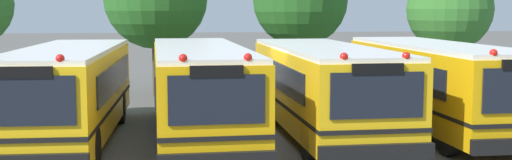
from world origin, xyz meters
The scene contains 6 objects.
ground_plane centered at (0.00, 0.00, 0.00)m, with size 160.00×160.00×0.00m, color #595651.
school_bus_0 centered at (-5.26, -0.27, 1.42)m, with size 2.66×9.39×2.71m.
school_bus_1 centered at (-1.74, -0.22, 1.43)m, with size 2.74×10.17×2.72m.
school_bus_2 centered at (1.80, -0.21, 1.42)m, with size 2.74×9.49×2.69m.
school_bus_3 centered at (5.28, 0.05, 1.43)m, with size 2.55×9.55×2.73m.
tree_3 centered at (10.60, 11.06, 3.65)m, with size 4.04×4.04×5.63m.
Camera 1 is at (-2.50, -18.00, 3.63)m, focal length 45.00 mm.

